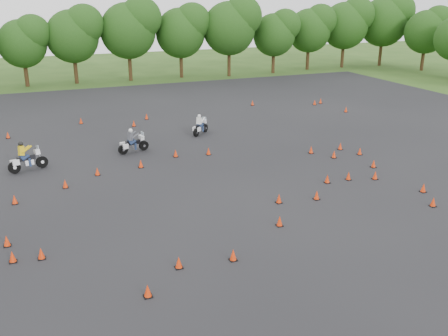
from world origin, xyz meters
name	(u,v)px	position (x,y,z in m)	size (l,w,h in m)	color
ground	(256,219)	(0.00, 0.00, 0.00)	(140.00, 140.00, 0.00)	#2D5119
asphalt_pad	(211,177)	(0.00, 6.00, 0.01)	(62.00, 62.00, 0.00)	black
treeline	(145,46)	(3.37, 35.20, 4.52)	(86.70, 32.19, 10.46)	#1D4212
traffic_cones	(231,174)	(1.01, 5.39, 0.23)	(32.66, 32.09, 0.45)	red
rider_grey	(133,140)	(-3.04, 12.27, 0.82)	(2.12, 0.65, 1.64)	#46474E
rider_yellow	(28,156)	(-9.48, 10.97, 0.88)	(2.28, 0.70, 1.76)	gold
rider_white	(201,124)	(2.50, 14.80, 0.76)	(1.96, 0.60, 1.52)	silver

